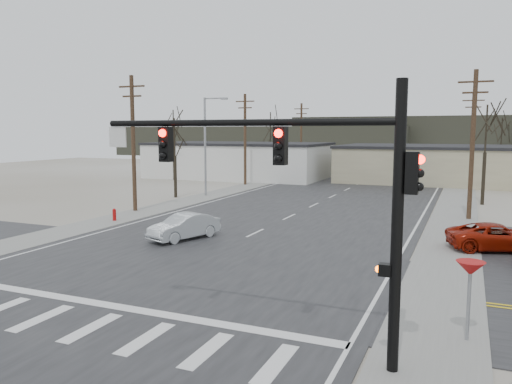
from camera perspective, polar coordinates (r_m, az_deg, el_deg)
ground at (r=22.39m, az=-8.27°, el=-8.58°), size 140.00×140.00×0.00m
main_road at (r=35.74m, az=4.34°, el=-2.63°), size 18.00×110.00×0.05m
cross_road at (r=22.38m, az=-8.27°, el=-8.53°), size 90.00×10.00×0.04m
sidewalk_left at (r=44.59m, az=-6.55°, el=-0.73°), size 3.00×90.00×0.06m
sidewalk_right at (r=38.84m, az=21.80°, el=-2.33°), size 3.00×90.00×0.06m
traffic_signal_mast at (r=12.71m, az=7.42°, el=1.03°), size 8.95×0.43×7.20m
fire_hydrant at (r=34.48m, az=-15.88°, el=-2.51°), size 0.24×0.24×0.87m
yield_sign at (r=15.39m, az=23.29°, el=-8.33°), size 0.80×0.80×2.35m
building_left_far at (r=64.56m, az=-1.96°, el=3.68°), size 22.30×12.30×4.50m
building_right_far at (r=62.51m, az=21.89°, el=2.98°), size 26.30×14.30×4.30m
upole_left_b at (r=37.99m, az=-13.85°, el=5.65°), size 2.20×0.30×10.00m
upole_left_c at (r=55.30m, az=-1.26°, el=6.20°), size 2.20×0.30×10.00m
upole_left_d at (r=73.99m, az=5.18°, el=6.37°), size 2.20×0.30×10.00m
upole_right_a at (r=36.39m, az=23.51°, el=5.22°), size 2.20×0.30×10.00m
upole_right_b at (r=58.38m, az=23.42°, el=5.67°), size 2.20×0.30×10.00m
streetlight_main at (r=46.04m, az=-5.62°, el=5.84°), size 2.40×0.25×9.00m
tree_left_near at (r=45.43m, az=-9.29°, el=5.95°), size 3.30×3.30×7.35m
tree_right_mid at (r=44.40m, az=24.81°, el=6.29°), size 3.74×3.74×8.33m
tree_left_far at (r=69.17m, az=1.66°, el=7.23°), size 3.96×3.96×8.82m
tree_right_far at (r=70.48m, az=26.26°, el=5.95°), size 3.52×3.52×7.84m
tree_left_mid at (r=62.07m, az=-9.42°, el=7.17°), size 3.96×3.96×8.82m
hill_left at (r=119.72m, az=0.35°, el=5.80°), size 70.00×18.00×7.00m
hill_center at (r=114.45m, az=25.08°, el=5.59°), size 80.00×18.00×9.00m
sedan_crossing at (r=27.87m, az=-8.21°, el=-3.92°), size 2.81×4.47×1.39m
car_far_a at (r=61.02m, az=12.68°, el=1.96°), size 4.17×5.70×1.53m
car_far_b at (r=76.89m, az=13.57°, el=2.91°), size 2.02×4.41×1.47m
car_parked_red at (r=27.82m, az=25.91°, el=-4.65°), size 5.27×3.62×1.34m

